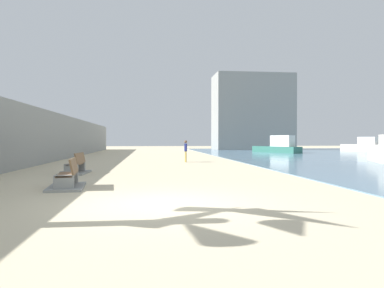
{
  "coord_description": "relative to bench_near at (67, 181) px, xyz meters",
  "views": [
    {
      "loc": [
        -0.34,
        -9.01,
        1.6
      ],
      "look_at": [
        2.62,
        15.69,
        1.29
      ],
      "focal_mm": 33.85,
      "sensor_mm": 36.0,
      "label": 1
    }
  ],
  "objects": [
    {
      "name": "boat_far_right",
      "position": [
        17.81,
        28.81,
        0.53
      ],
      "size": [
        4.28,
        6.58,
        2.03
      ],
      "color": "#337060",
      "rests_on": "water_bay"
    },
    {
      "name": "seawall",
      "position": [
        -4.51,
        14.76,
        1.56
      ],
      "size": [
        0.8,
        64.0,
        3.59
      ],
      "primitive_type": "cube",
      "color": "gray",
      "rests_on": "ground"
    },
    {
      "name": "harbor_building",
      "position": [
        18.76,
        42.76,
        5.59
      ],
      "size": [
        12.0,
        6.0,
        11.64
      ],
      "primitive_type": "cube",
      "color": "gray",
      "rests_on": "ground"
    },
    {
      "name": "boat_nearest",
      "position": [
        30.83,
        32.09,
        0.5
      ],
      "size": [
        4.0,
        6.06,
        1.89
      ],
      "color": "beige",
      "rests_on": "water_bay"
    },
    {
      "name": "bench_far",
      "position": [
        -0.75,
        5.19,
        0.0
      ],
      "size": [
        1.21,
        2.15,
        0.98
      ],
      "color": "gray",
      "rests_on": "ground"
    },
    {
      "name": "ground_plane",
      "position": [
        2.99,
        14.76,
        -0.23
      ],
      "size": [
        120.0,
        120.0,
        0.0
      ],
      "primitive_type": "plane",
      "color": "beige"
    },
    {
      "name": "person_walking",
      "position": [
        5.24,
        13.1,
        0.65
      ],
      "size": [
        0.21,
        0.53,
        1.55
      ],
      "color": "gold",
      "rests_on": "ground"
    },
    {
      "name": "bench_near",
      "position": [
        0.0,
        0.0,
        0.0
      ],
      "size": [
        1.3,
        2.2,
        0.98
      ],
      "color": "gray",
      "rests_on": "ground"
    }
  ]
}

